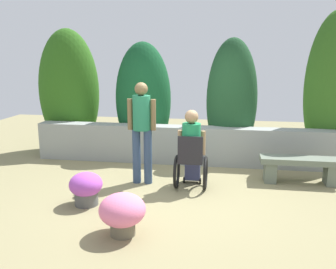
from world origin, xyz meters
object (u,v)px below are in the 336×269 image
Objects in this scene: person_standing_companion at (142,126)px; flower_pot_terracotta_by_wall at (122,212)px; stone_bench at (301,166)px; flower_pot_purple_near at (86,187)px; person_in_wheelchair at (191,152)px.

person_standing_companion reaches higher than flower_pot_terracotta_by_wall.
flower_pot_purple_near reaches higher than stone_bench.
stone_bench is 2.78× the size of flower_pot_purple_near.
person_standing_companion reaches higher than person_in_wheelchair.
flower_pot_terracotta_by_wall is (-0.68, -1.77, -0.32)m from person_in_wheelchair.
flower_pot_terracotta_by_wall is at bearing -99.72° from person_in_wheelchair.
flower_pot_terracotta_by_wall is (-2.53, -2.30, -0.00)m from stone_bench.
person_standing_companion is 3.01× the size of flower_pot_terracotta_by_wall.
person_standing_companion is at bearing 60.06° from flower_pot_purple_near.
person_in_wheelchair is at bearing -8.31° from person_standing_companion.
person_standing_companion reaches higher than flower_pot_purple_near.
person_in_wheelchair is at bearing -158.96° from stone_bench.
flower_pot_terracotta_by_wall reaches higher than stone_bench.
person_in_wheelchair is 2.68× the size of flower_pot_purple_near.
person_in_wheelchair is 1.92m from flower_pot_terracotta_by_wall.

